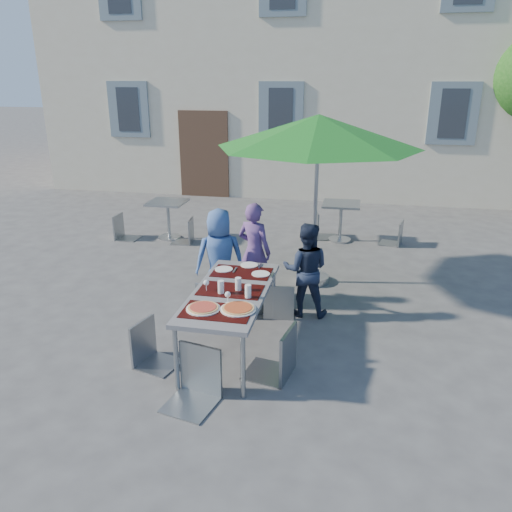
% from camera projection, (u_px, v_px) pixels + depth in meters
% --- Properties ---
extents(ground, '(90.00, 90.00, 0.00)m').
position_uv_depth(ground, '(182.00, 338.00, 6.03)').
color(ground, '#424244').
rests_on(ground, ground).
extents(building, '(13.60, 8.20, 11.10)m').
position_uv_depth(building, '(303.00, 12.00, 15.00)').
color(building, beige).
rests_on(building, ground).
extents(dining_table, '(0.80, 1.85, 0.76)m').
position_uv_depth(dining_table, '(231.00, 295.00, 5.55)').
color(dining_table, '#4F4E54').
rests_on(dining_table, ground).
extents(pizza_near_left, '(0.35, 0.35, 0.03)m').
position_uv_depth(pizza_near_left, '(203.00, 308.00, 5.07)').
color(pizza_near_left, white).
rests_on(pizza_near_left, dining_table).
extents(pizza_near_right, '(0.37, 0.37, 0.03)m').
position_uv_depth(pizza_near_right, '(238.00, 308.00, 5.06)').
color(pizza_near_right, white).
rests_on(pizza_near_right, dining_table).
extents(glassware, '(0.56, 0.42, 0.15)m').
position_uv_depth(glassware, '(232.00, 288.00, 5.40)').
color(glassware, silver).
rests_on(glassware, dining_table).
extents(place_settings, '(0.73, 0.48, 0.01)m').
position_uv_depth(place_settings, '(245.00, 269.00, 6.12)').
color(place_settings, white).
rests_on(place_settings, dining_table).
extents(child_0, '(0.77, 0.64, 1.36)m').
position_uv_depth(child_0, '(220.00, 258.00, 6.74)').
color(child_0, '#395A9C').
rests_on(child_0, ground).
extents(child_1, '(0.59, 0.48, 1.39)m').
position_uv_depth(child_1, '(254.00, 251.00, 6.96)').
color(child_1, '#5F3E80').
rests_on(child_1, ground).
extents(child_2, '(0.63, 0.38, 1.25)m').
position_uv_depth(child_2, '(306.00, 270.00, 6.47)').
color(child_2, '#1A233A').
rests_on(child_2, ground).
extents(chair_0, '(0.44, 0.44, 0.86)m').
position_uv_depth(chair_0, '(211.00, 279.00, 6.50)').
color(chair_0, '#92989E').
rests_on(chair_0, ground).
extents(chair_1, '(0.58, 0.59, 1.00)m').
position_uv_depth(chair_1, '(254.00, 271.00, 6.55)').
color(chair_1, gray).
rests_on(chair_1, ground).
extents(chair_2, '(0.44, 0.44, 0.89)m').
position_uv_depth(chair_2, '(279.00, 280.00, 6.42)').
color(chair_2, gray).
rests_on(chair_2, ground).
extents(chair_3, '(0.51, 0.50, 0.93)m').
position_uv_depth(chair_3, '(148.00, 319.00, 5.34)').
color(chair_3, gray).
rests_on(chair_3, ground).
extents(chair_4, '(0.55, 0.54, 1.05)m').
position_uv_depth(chair_4, '(279.00, 323.00, 5.08)').
color(chair_4, gray).
rests_on(chair_4, ground).
extents(chair_5, '(0.55, 0.55, 1.04)m').
position_uv_depth(chair_5, '(194.00, 344.00, 4.69)').
color(chair_5, gray).
rests_on(chair_5, ground).
extents(patio_umbrella, '(2.92, 2.92, 2.50)m').
position_uv_depth(patio_umbrella, '(318.00, 132.00, 6.96)').
color(patio_umbrella, '#B1B4B9').
rests_on(patio_umbrella, ground).
extents(cafe_table_0, '(0.69, 0.69, 0.74)m').
position_uv_depth(cafe_table_0, '(168.00, 213.00, 9.65)').
color(cafe_table_0, '#B1B4B9').
rests_on(cafe_table_0, ground).
extents(bg_chair_l_0, '(0.41, 0.40, 0.91)m').
position_uv_depth(bg_chair_l_0, '(122.00, 212.00, 9.62)').
color(bg_chair_l_0, gray).
rests_on(bg_chair_l_0, ground).
extents(bg_chair_r_0, '(0.44, 0.44, 0.89)m').
position_uv_depth(bg_chair_r_0, '(186.00, 216.00, 9.38)').
color(bg_chair_r_0, gray).
rests_on(bg_chair_r_0, ground).
extents(cafe_table_1, '(0.70, 0.70, 0.75)m').
position_uv_depth(cafe_table_1, '(341.00, 215.00, 9.49)').
color(cafe_table_1, '#B1B4B9').
rests_on(cafe_table_1, ground).
extents(bg_chair_l_1, '(0.53, 0.53, 0.98)m').
position_uv_depth(bg_chair_l_1, '(322.00, 209.00, 9.66)').
color(bg_chair_l_1, gray).
rests_on(bg_chair_l_1, ground).
extents(bg_chair_r_1, '(0.45, 0.45, 0.85)m').
position_uv_depth(bg_chair_r_1, '(397.00, 219.00, 9.28)').
color(bg_chair_r_1, gray).
rests_on(bg_chair_r_1, ground).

